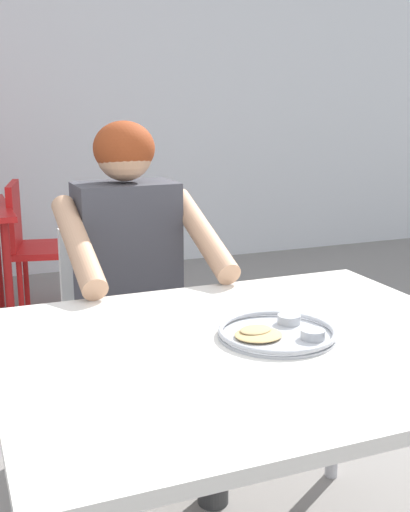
# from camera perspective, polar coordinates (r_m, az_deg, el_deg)

# --- Properties ---
(back_wall) EXTENTS (12.00, 0.12, 3.40)m
(back_wall) POSITION_cam_1_polar(r_m,az_deg,el_deg) (4.89, -15.54, 18.27)
(back_wall) COLOR white
(back_wall) RESTS_ON ground
(table_foreground) EXTENTS (1.16, 0.95, 0.72)m
(table_foreground) POSITION_cam_1_polar(r_m,az_deg,el_deg) (1.53, 4.18, -9.91)
(table_foreground) COLOR silver
(table_foreground) RESTS_ON ground
(thali_tray) EXTENTS (0.28, 0.28, 0.03)m
(thali_tray) POSITION_cam_1_polar(r_m,az_deg,el_deg) (1.53, 6.49, -6.77)
(thali_tray) COLOR #B7BABF
(thali_tray) RESTS_ON table_foreground
(chair_foreground) EXTENTS (0.41, 0.44, 0.81)m
(chair_foreground) POSITION_cam_1_polar(r_m,az_deg,el_deg) (2.41, -7.61, -5.66)
(chair_foreground) COLOR silver
(chair_foreground) RESTS_ON ground
(diner_foreground) EXTENTS (0.49, 0.56, 1.21)m
(diner_foreground) POSITION_cam_1_polar(r_m,az_deg,el_deg) (2.13, -6.27, -1.32)
(diner_foreground) COLOR #363636
(diner_foreground) RESTS_ON ground
(chair_red_right) EXTENTS (0.49, 0.50, 0.82)m
(chair_red_right) POSITION_cam_1_polar(r_m,az_deg,el_deg) (3.83, -14.81, 1.36)
(chair_red_right) COLOR red
(chair_red_right) RESTS_ON ground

